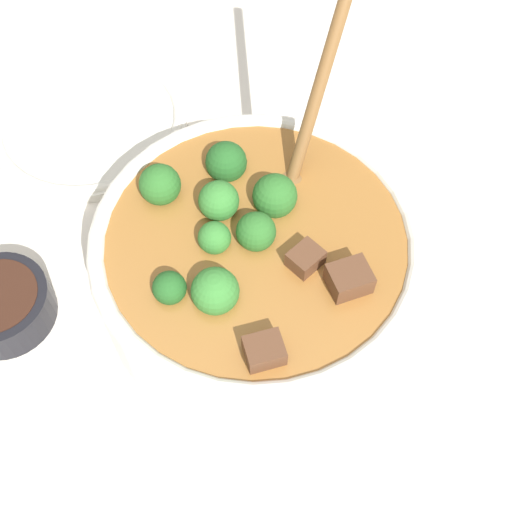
# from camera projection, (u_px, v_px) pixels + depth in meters

# --- Properties ---
(ground_plane) EXTENTS (4.00, 4.00, 0.00)m
(ground_plane) POSITION_uv_depth(u_px,v_px,m) (256.00, 291.00, 0.65)
(ground_plane) COLOR silver
(stew_bowl) EXTENTS (0.30, 0.36, 0.29)m
(stew_bowl) POSITION_uv_depth(u_px,v_px,m) (255.00, 260.00, 0.60)
(stew_bowl) COLOR white
(stew_bowl) RESTS_ON ground_plane
(condiment_bowl) EXTENTS (0.10, 0.10, 0.04)m
(condiment_bowl) POSITION_uv_depth(u_px,v_px,m) (1.00, 304.00, 0.62)
(condiment_bowl) COLOR black
(condiment_bowl) RESTS_ON ground_plane
(empty_plate) EXTENTS (0.23, 0.23, 0.02)m
(empty_plate) POSITION_uv_depth(u_px,v_px,m) (89.00, 121.00, 0.76)
(empty_plate) COLOR silver
(empty_plate) RESTS_ON ground_plane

